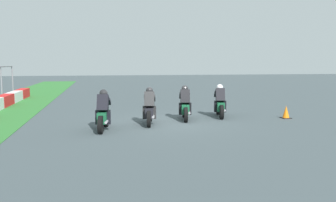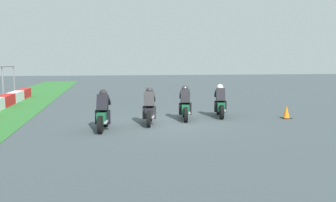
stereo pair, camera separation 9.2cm
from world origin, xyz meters
TOP-DOWN VIEW (x-y plane):
  - ground_plane at (0.00, 0.00)m, footprint 120.00×120.00m
  - rider_lane_a at (1.05, -2.66)m, footprint 2.02×0.64m
  - rider_lane_b at (0.58, -0.88)m, footprint 2.03×0.62m
  - rider_lane_c at (-0.25, 0.81)m, footprint 2.03×0.62m
  - rider_lane_d at (-1.15, 2.66)m, footprint 2.04×0.60m
  - traffic_cone at (0.04, -5.44)m, footprint 0.40×0.40m

SIDE VIEW (x-z plane):
  - ground_plane at x=0.00m, z-range 0.00..0.00m
  - traffic_cone at x=0.04m, z-range -0.02..0.55m
  - rider_lane_a at x=1.05m, z-range -0.13..1.38m
  - rider_lane_b at x=0.58m, z-range -0.13..1.38m
  - rider_lane_c at x=-0.25m, z-range -0.13..1.38m
  - rider_lane_d at x=-1.15m, z-range -0.13..1.38m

